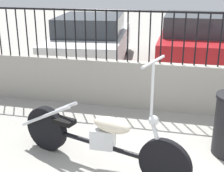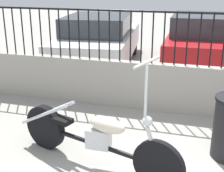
{
  "view_description": "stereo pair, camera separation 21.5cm",
  "coord_description": "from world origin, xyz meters",
  "views": [
    {
      "loc": [
        -0.27,
        -2.52,
        2.17
      ],
      "look_at": [
        -1.25,
        1.64,
        0.7
      ],
      "focal_mm": 50.0,
      "sensor_mm": 36.0,
      "label": 1
    },
    {
      "loc": [
        -0.06,
        -2.47,
        2.17
      ],
      "look_at": [
        -1.25,
        1.64,
        0.7
      ],
      "focal_mm": 50.0,
      "sensor_mm": 36.0,
      "label": 2
    }
  ],
  "objects": [
    {
      "name": "car_red",
      "position": [
        -0.0,
        5.68,
        0.69
      ],
      "size": [
        1.77,
        3.92,
        1.36
      ],
      "rotation": [
        0.0,
        0.0,
        1.58
      ],
      "color": "black",
      "rests_on": "ground_plane"
    },
    {
      "name": "low_wall",
      "position": [
        0.0,
        2.6,
        0.41
      ],
      "size": [
        8.91,
        0.18,
        0.83
      ],
      "color": "#9E998E",
      "rests_on": "ground_plane"
    },
    {
      "name": "motorcycle_black",
      "position": [
        -1.27,
        0.68,
        0.39
      ],
      "size": [
        2.25,
        0.88,
        1.42
      ],
      "rotation": [
        0.0,
        0.0,
        -0.3
      ],
      "color": "black",
      "rests_on": "ground_plane"
    },
    {
      "name": "car_white",
      "position": [
        -2.64,
        5.26,
        0.66
      ],
      "size": [
        2.17,
        4.3,
        1.3
      ],
      "rotation": [
        0.0,
        0.0,
        1.69
      ],
      "color": "black",
      "rests_on": "ground_plane"
    },
    {
      "name": "fence_railing",
      "position": [
        0.0,
        2.6,
        1.4
      ],
      "size": [
        8.91,
        0.04,
        0.87
      ],
      "color": "black",
      "rests_on": "low_wall"
    }
  ]
}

